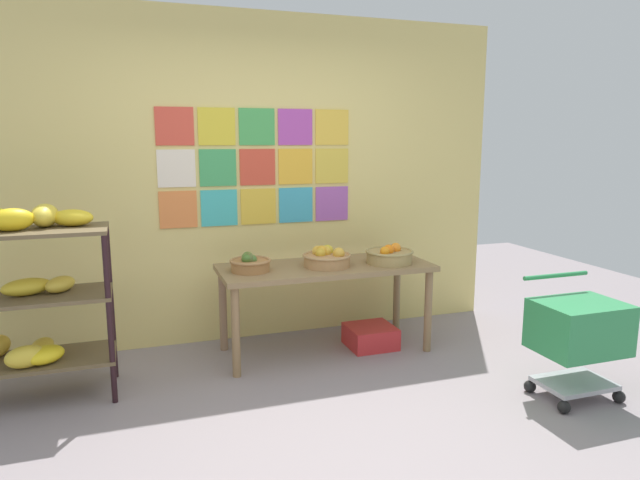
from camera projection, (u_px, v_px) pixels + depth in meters
ground at (331, 440)px, 3.16m from camera, size 9.65×9.65×0.00m
back_wall_with_art at (255, 180)px, 4.65m from camera, size 4.31×0.07×2.66m
banana_shelf_unit at (29, 287)px, 3.55m from camera, size 1.00×0.48×1.26m
display_table at (325, 275)px, 4.41m from camera, size 1.64×0.67×0.70m
fruit_basket_right at (250, 263)px, 4.18m from camera, size 0.31×0.31×0.14m
fruit_basket_left at (327, 258)px, 4.35m from camera, size 0.38×0.38×0.16m
fruit_basket_centre at (389, 255)px, 4.45m from camera, size 0.38×0.38×0.16m
produce_crate_under_table at (370, 336)px, 4.58m from camera, size 0.37×0.35×0.17m
shopping_cart at (578, 332)px, 3.62m from camera, size 0.53×0.46×0.78m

